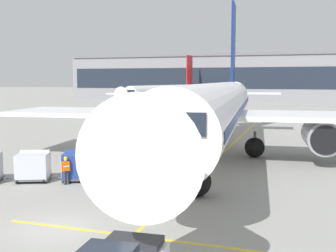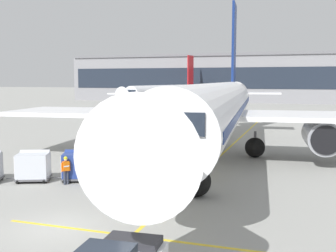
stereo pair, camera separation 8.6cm
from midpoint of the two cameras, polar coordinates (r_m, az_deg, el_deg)
ground_plane at (r=19.01m, az=-15.20°, el=-13.41°), size 600.00×600.00×0.00m
parked_airplane at (r=33.59m, az=6.83°, el=2.39°), size 35.89×46.02×15.63m
belt_loader at (r=28.25m, az=-5.21°, el=-4.96°), size 5.38×3.63×2.71m
baggage_cart_lead at (r=26.86m, az=-12.36°, el=-5.29°), size 2.82×2.24×1.91m
baggage_cart_second at (r=27.45m, az=-18.23°, el=-5.21°), size 2.82×2.24×1.91m
ground_crew_by_loader at (r=25.99m, az=-14.04°, el=-5.73°), size 0.43×0.46×1.74m
ground_crew_by_carts at (r=27.07m, az=-9.86°, el=-5.15°), size 0.27×0.57×1.74m
ground_crew_marshaller at (r=29.47m, az=-12.21°, el=-4.26°), size 0.49×0.41×1.74m
safety_cone_engine_keepout at (r=32.59m, az=-4.12°, el=-4.20°), size 0.71×0.71×0.80m
safety_cone_wingtip at (r=32.18m, az=-4.45°, el=-4.50°), size 0.54×0.54×0.62m
safety_cone_nose_mark at (r=33.02m, az=-5.24°, el=-4.10°), size 0.68×0.68×0.77m
apron_guidance_line_lead_in at (r=33.33m, az=6.53°, el=-4.66°), size 0.20×110.00×0.01m
apron_guidance_line_stop_bar at (r=17.53m, az=-4.89°, el=-14.93°), size 12.00×0.20×0.01m
terminal_building at (r=124.50m, az=8.64°, el=6.55°), size 97.66×15.14×13.82m
distant_airplane at (r=99.61m, az=-0.61°, el=4.66°), size 30.04×38.48×13.01m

